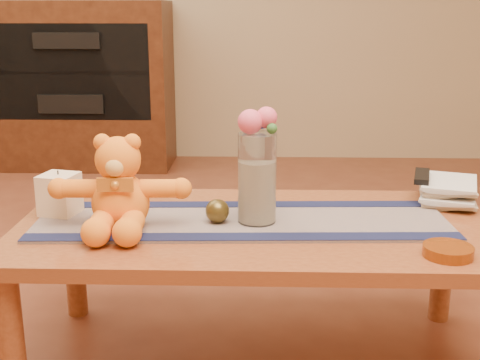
{
  "coord_description": "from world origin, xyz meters",
  "views": [
    {
      "loc": [
        0.0,
        -1.74,
        1.06
      ],
      "look_at": [
        -0.05,
        0.0,
        0.58
      ],
      "focal_mm": 47.14,
      "sensor_mm": 36.0,
      "label": 1
    }
  ],
  "objects_px": {
    "bronze_ball": "(217,211)",
    "book_bottom": "(420,197)",
    "pillar_candle": "(60,194)",
    "amber_dish": "(448,251)",
    "glass_vase": "(257,178)",
    "teddy_bear": "(120,183)",
    "tv_remote": "(422,176)"
  },
  "relations": [
    {
      "from": "teddy_bear",
      "to": "tv_remote",
      "type": "relative_size",
      "value": 2.32
    },
    {
      "from": "book_bottom",
      "to": "glass_vase",
      "type": "bearing_deg",
      "value": -143.1
    },
    {
      "from": "book_bottom",
      "to": "amber_dish",
      "type": "xyz_separation_m",
      "value": [
        -0.05,
        -0.48,
        0.0
      ]
    },
    {
      "from": "pillar_candle",
      "to": "book_bottom",
      "type": "xyz_separation_m",
      "value": [
        1.12,
        0.19,
        -0.06
      ]
    },
    {
      "from": "glass_vase",
      "to": "book_bottom",
      "type": "distance_m",
      "value": 0.6
    },
    {
      "from": "bronze_ball",
      "to": "tv_remote",
      "type": "bearing_deg",
      "value": 21.13
    },
    {
      "from": "book_bottom",
      "to": "tv_remote",
      "type": "xyz_separation_m",
      "value": [
        -0.0,
        -0.01,
        0.07
      ]
    },
    {
      "from": "book_bottom",
      "to": "tv_remote",
      "type": "distance_m",
      "value": 0.08
    },
    {
      "from": "pillar_candle",
      "to": "glass_vase",
      "type": "distance_m",
      "value": 0.6
    },
    {
      "from": "bronze_ball",
      "to": "tv_remote",
      "type": "height_order",
      "value": "tv_remote"
    },
    {
      "from": "teddy_bear",
      "to": "glass_vase",
      "type": "relative_size",
      "value": 1.43
    },
    {
      "from": "pillar_candle",
      "to": "glass_vase",
      "type": "relative_size",
      "value": 0.47
    },
    {
      "from": "teddy_bear",
      "to": "bronze_ball",
      "type": "relative_size",
      "value": 5.38
    },
    {
      "from": "teddy_bear",
      "to": "pillar_candle",
      "type": "bearing_deg",
      "value": 150.93
    },
    {
      "from": "pillar_candle",
      "to": "glass_vase",
      "type": "xyz_separation_m",
      "value": [
        0.59,
        -0.06,
        0.07
      ]
    },
    {
      "from": "tv_remote",
      "to": "amber_dish",
      "type": "height_order",
      "value": "tv_remote"
    },
    {
      "from": "glass_vase",
      "to": "book_bottom",
      "type": "bearing_deg",
      "value": 24.86
    },
    {
      "from": "glass_vase",
      "to": "amber_dish",
      "type": "height_order",
      "value": "glass_vase"
    },
    {
      "from": "bronze_ball",
      "to": "book_bottom",
      "type": "height_order",
      "value": "bronze_ball"
    },
    {
      "from": "bronze_ball",
      "to": "book_bottom",
      "type": "distance_m",
      "value": 0.7
    },
    {
      "from": "book_bottom",
      "to": "amber_dish",
      "type": "bearing_deg",
      "value": -83.58
    },
    {
      "from": "pillar_candle",
      "to": "amber_dish",
      "type": "xyz_separation_m",
      "value": [
        1.08,
        -0.29,
        -0.05
      ]
    },
    {
      "from": "teddy_bear",
      "to": "bronze_ball",
      "type": "height_order",
      "value": "teddy_bear"
    },
    {
      "from": "pillar_candle",
      "to": "book_bottom",
      "type": "relative_size",
      "value": 0.55
    },
    {
      "from": "glass_vase",
      "to": "book_bottom",
      "type": "xyz_separation_m",
      "value": [
        0.53,
        0.25,
        -0.13
      ]
    },
    {
      "from": "teddy_bear",
      "to": "glass_vase",
      "type": "distance_m",
      "value": 0.39
    },
    {
      "from": "bronze_ball",
      "to": "amber_dish",
      "type": "bearing_deg",
      "value": -20.17
    },
    {
      "from": "pillar_candle",
      "to": "amber_dish",
      "type": "relative_size",
      "value": 0.96
    },
    {
      "from": "bronze_ball",
      "to": "glass_vase",
      "type": "bearing_deg",
      "value": 5.87
    },
    {
      "from": "pillar_candle",
      "to": "tv_remote",
      "type": "distance_m",
      "value": 1.14
    },
    {
      "from": "glass_vase",
      "to": "bronze_ball",
      "type": "height_order",
      "value": "glass_vase"
    },
    {
      "from": "teddy_bear",
      "to": "amber_dish",
      "type": "xyz_separation_m",
      "value": [
        0.87,
        -0.18,
        -0.12
      ]
    }
  ]
}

